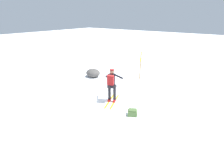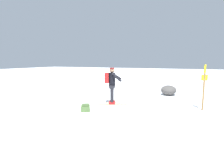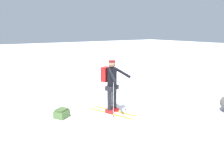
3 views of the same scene
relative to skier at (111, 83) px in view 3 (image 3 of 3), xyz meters
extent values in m
plane|color=white|center=(-0.46, 0.55, -1.01)|extent=(80.00, 80.00, 0.00)
cube|color=gold|center=(-0.14, -0.03, -1.01)|extent=(0.70, 1.63, 0.01)
cube|color=red|center=(-0.14, -0.03, -0.94)|extent=(0.21, 0.32, 0.12)
cylinder|color=black|center=(-0.14, -0.03, -0.52)|extent=(0.15, 0.15, 0.73)
cube|color=gold|center=(0.12, 0.07, -1.01)|extent=(0.70, 1.63, 0.01)
cube|color=red|center=(0.12, 0.07, -0.94)|extent=(0.21, 0.32, 0.12)
cylinder|color=black|center=(0.12, 0.07, -0.52)|extent=(0.15, 0.15, 0.73)
cube|color=black|center=(-0.01, 0.02, -0.16)|extent=(0.49, 0.40, 0.14)
cylinder|color=black|center=(-0.01, 0.02, 0.17)|extent=(0.31, 0.31, 0.66)
sphere|color=#8C664C|center=(-0.01, 0.02, 0.62)|extent=(0.22, 0.22, 0.22)
cylinder|color=maroon|center=(-0.01, 0.02, 0.71)|extent=(0.21, 0.21, 0.06)
cube|color=maroon|center=(0.08, -0.21, 0.26)|extent=(0.35, 0.29, 0.48)
cylinder|color=#B2B7BC|center=(-0.45, 0.18, -0.38)|extent=(0.02, 0.02, 1.27)
cylinder|color=black|center=(-0.45, 0.18, -0.95)|extent=(0.07, 0.07, 0.01)
cylinder|color=black|center=(-0.36, 0.12, 0.32)|extent=(0.52, 0.39, 0.39)
cylinder|color=#B2B7BC|center=(0.22, 0.43, -0.38)|extent=(0.02, 0.02, 1.27)
cylinder|color=black|center=(0.22, 0.43, -0.95)|extent=(0.07, 0.07, 0.01)
cylinder|color=black|center=(0.19, 0.33, 0.32)|extent=(0.23, 0.57, 0.39)
cube|color=#4C6B38|center=(1.54, -0.51, -0.90)|extent=(0.54, 0.53, 0.22)
cube|color=#415B2F|center=(1.54, -0.51, -0.76)|extent=(0.45, 0.43, 0.06)
camera|label=1|loc=(4.89, -6.52, 3.21)|focal=28.00mm
camera|label=2|loc=(7.62, 3.31, 1.08)|focal=28.00mm
camera|label=3|loc=(3.90, 5.68, 1.69)|focal=35.00mm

